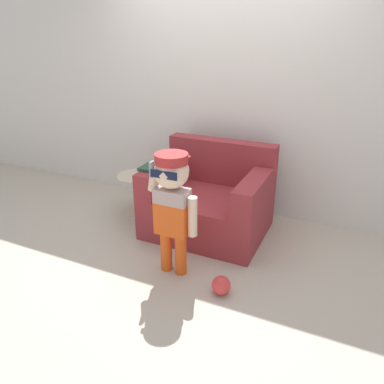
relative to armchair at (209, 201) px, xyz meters
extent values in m
plane|color=#BCB29E|center=(-0.09, 0.04, -0.32)|extent=(10.00, 10.00, 0.00)
cube|color=silver|center=(-0.09, 0.63, 0.98)|extent=(10.00, 0.05, 2.60)
cube|color=maroon|center=(0.00, -0.04, -0.11)|extent=(1.14, 0.90, 0.41)
cube|color=maroon|center=(0.00, 0.32, 0.33)|extent=(1.14, 0.17, 0.46)
cube|color=maroon|center=(-0.47, -0.13, 0.23)|extent=(0.19, 0.73, 0.26)
cube|color=maroon|center=(0.48, -0.13, 0.23)|extent=(0.19, 0.73, 0.26)
cube|color=#284C38|center=(-0.47, -0.13, 0.37)|extent=(0.23, 0.50, 0.03)
cylinder|color=#E05119|center=(-0.06, -0.81, -0.13)|extent=(0.10, 0.10, 0.37)
cylinder|color=#E05119|center=(0.08, -0.81, -0.13)|extent=(0.10, 0.10, 0.37)
cube|color=#E05119|center=(0.01, -0.81, 0.19)|extent=(0.27, 0.16, 0.27)
cube|color=#B29993|center=(0.01, -0.81, 0.39)|extent=(0.27, 0.16, 0.12)
sphere|color=beige|center=(0.01, -0.81, 0.59)|extent=(0.27, 0.27, 0.27)
cylinder|color=#B22828|center=(0.01, -0.81, 0.69)|extent=(0.26, 0.26, 0.08)
cube|color=#B22828|center=(0.01, -0.68, 0.67)|extent=(0.16, 0.12, 0.01)
cube|color=#0F1433|center=(0.01, -0.93, 0.60)|extent=(0.22, 0.01, 0.06)
cylinder|color=beige|center=(0.19, -0.81, 0.24)|extent=(0.08, 0.08, 0.33)
cylinder|color=beige|center=(-0.15, -0.81, 0.50)|extent=(0.11, 0.08, 0.20)
cube|color=gray|center=(-0.15, -0.83, 0.59)|extent=(0.02, 0.07, 0.13)
cylinder|color=beige|center=(-0.85, 0.00, -0.31)|extent=(0.28, 0.28, 0.02)
cylinder|color=beige|center=(-0.85, 0.00, -0.10)|extent=(0.08, 0.08, 0.44)
cylinder|color=beige|center=(-0.85, 0.00, 0.14)|extent=(0.44, 0.44, 0.02)
sphere|color=#D13838|center=(0.49, -0.92, -0.24)|extent=(0.15, 0.15, 0.15)
camera|label=1|loc=(1.28, -3.18, 1.57)|focal=35.00mm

